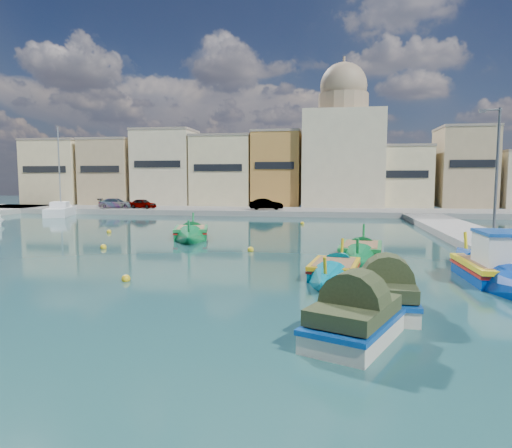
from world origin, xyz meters
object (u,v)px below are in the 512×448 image
(luzzu_blue_south, at_px, (361,252))
(tender_near, at_px, (386,297))
(quay_street_lamp, at_px, (496,175))
(tender_far, at_px, (354,323))
(luzzu_cyan_south, at_px, (334,271))
(yacht_north, at_px, (64,211))
(luzzu_turquoise_cabin, at_px, (494,271))
(luzzu_green, at_px, (191,234))
(church_block, at_px, (342,146))

(luzzu_blue_south, bearing_deg, tender_near, -89.38)
(quay_street_lamp, bearing_deg, tender_far, -118.33)
(luzzu_blue_south, xyz_separation_m, luzzu_cyan_south, (-1.42, -5.08, -0.03))
(yacht_north, bearing_deg, luzzu_cyan_south, -43.54)
(quay_street_lamp, xyz_separation_m, yacht_north, (-39.08, 20.83, -3.92))
(luzzu_turquoise_cabin, xyz_separation_m, luzzu_blue_south, (-4.96, 4.79, -0.12))
(quay_street_lamp, relative_size, tender_far, 2.19)
(luzzu_green, relative_size, yacht_north, 0.82)
(church_block, bearing_deg, luzzu_blue_south, -89.93)
(luzzu_cyan_south, height_order, yacht_north, yacht_north)
(tender_far, height_order, yacht_north, yacht_north)
(church_block, relative_size, luzzu_cyan_south, 2.55)
(quay_street_lamp, distance_m, luzzu_green, 19.33)
(luzzu_green, bearing_deg, yacht_north, 139.67)
(tender_near, bearing_deg, tender_far, -112.11)
(tender_near, relative_size, tender_far, 0.90)
(luzzu_green, bearing_deg, luzzu_blue_south, -29.31)
(luzzu_blue_south, distance_m, yacht_north, 39.55)
(luzzu_green, distance_m, tender_far, 21.60)
(luzzu_turquoise_cabin, distance_m, luzzu_cyan_south, 6.39)
(luzzu_green, distance_m, luzzu_blue_south, 12.83)
(luzzu_turquoise_cabin, bearing_deg, tender_far, -126.84)
(church_block, distance_m, luzzu_green, 33.53)
(tender_far, relative_size, yacht_north, 0.34)
(church_block, height_order, yacht_north, church_block)
(luzzu_blue_south, distance_m, luzzu_cyan_south, 5.27)
(luzzu_blue_south, relative_size, tender_near, 2.76)
(luzzu_cyan_south, bearing_deg, luzzu_blue_south, 74.35)
(luzzu_turquoise_cabin, height_order, luzzu_green, luzzu_turquoise_cabin)
(church_block, relative_size, yacht_north, 1.79)
(quay_street_lamp, xyz_separation_m, luzzu_green, (-18.59, 3.43, -4.05))
(luzzu_cyan_south, bearing_deg, luzzu_green, 130.69)
(quay_street_lamp, height_order, tender_far, quay_street_lamp)
(luzzu_cyan_south, bearing_deg, yacht_north, 136.46)
(church_block, bearing_deg, tender_near, -89.81)
(luzzu_green, relative_size, tender_near, 2.67)
(church_block, bearing_deg, yacht_north, -157.40)
(luzzu_blue_south, bearing_deg, church_block, 90.07)
(luzzu_green, height_order, luzzu_cyan_south, luzzu_green)
(luzzu_cyan_south, bearing_deg, tender_far, -87.02)
(luzzu_green, relative_size, luzzu_blue_south, 0.97)
(tender_near, height_order, tender_far, tender_far)
(luzzu_blue_south, distance_m, tender_far, 12.82)
(luzzu_blue_south, height_order, luzzu_cyan_south, luzzu_blue_south)
(tender_near, xyz_separation_m, tender_far, (-1.13, -2.78, 0.00))
(yacht_north, bearing_deg, luzzu_turquoise_cabin, -37.85)
(luzzu_turquoise_cabin, relative_size, luzzu_blue_south, 1.12)
(luzzu_cyan_south, relative_size, tender_near, 2.28)
(tender_far, bearing_deg, luzzu_cyan_south, 92.98)
(quay_street_lamp, distance_m, luzzu_turquoise_cabin, 8.94)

